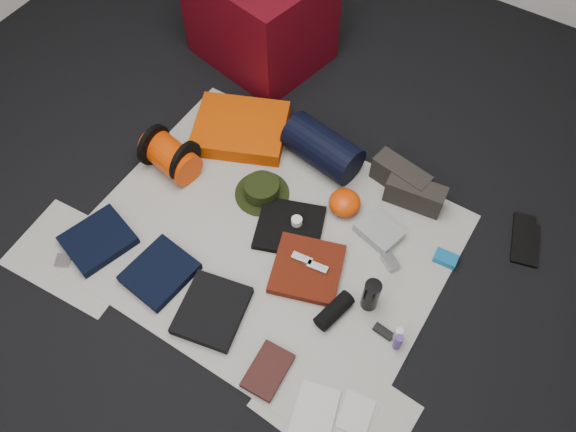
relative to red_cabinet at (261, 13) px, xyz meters
The scene contains 37 objects.
floor 1.30m from the red_cabinet, 55.22° to the right, with size 4.50×4.50×0.02m, color black.
newspaper_mat 1.29m from the red_cabinet, 55.22° to the right, with size 1.60×1.30×0.01m, color beige.
newspaper_sheet_front_left 1.61m from the red_cabinet, 89.22° to the right, with size 0.58×0.40×0.00m, color beige.
newspaper_sheet_front_right 2.08m from the red_cabinet, 48.29° to the right, with size 0.58×0.40×0.00m, color beige.
red_cabinet is the anchor object (origin of this frame).
sleeping_pad 0.67m from the red_cabinet, 66.64° to the right, with size 0.47×0.38×0.09m, color #D34402.
stuff_sack 0.97m from the red_cabinet, 85.03° to the right, with size 0.17×0.17×0.29m, color #D33603.
sack_strap_left 0.96m from the red_cabinet, 91.08° to the right, with size 0.22×0.22×0.03m, color black.
sack_strap_right 0.98m from the red_cabinet, 79.08° to the right, with size 0.22×0.22×0.03m, color black.
navy_duffel 0.88m from the red_cabinet, 35.87° to the right, with size 0.20×0.20×0.39m, color black.
boonie_brim 1.05m from the red_cabinet, 56.44° to the right, with size 0.27×0.27×0.01m, color black.
boonie_crown 1.04m from the red_cabinet, 56.44° to the right, with size 0.17×0.17×0.07m, color black.
hiking_boot_left 1.20m from the red_cabinet, 21.69° to the right, with size 0.29×0.11×0.14m, color #292520.
hiking_boot_right 1.32m from the red_cabinet, 22.24° to the right, with size 0.28×0.10×0.14m, color #292520.
flip_flop_left 1.80m from the red_cabinet, 13.08° to the right, with size 0.10×0.28×0.02m, color black.
flip_flop_right 1.84m from the red_cabinet, 13.27° to the right, with size 0.09×0.23×0.01m, color black.
trousers_navy_a 1.50m from the red_cabinet, 87.30° to the right, with size 0.25×0.29×0.05m, color black.
trousers_navy_b 1.54m from the red_cabinet, 73.97° to the right, with size 0.25×0.29×0.04m, color black.
trousers_charcoal 1.67m from the red_cabinet, 63.88° to the right, with size 0.27×0.30×0.05m, color black.
black_tshirt 1.25m from the red_cabinet, 50.31° to the right, with size 0.31×0.28×0.03m, color black.
red_shirt 1.48m from the red_cabinet, 48.36° to the right, with size 0.30×0.30×0.04m, color #561609.
orange_stuff_sack 1.20m from the red_cabinet, 36.73° to the right, with size 0.16×0.16×0.10m, color #D33603.
first_aid_pouch 1.39m from the red_cabinet, 32.80° to the right, with size 0.20×0.15×0.05m, color gray.
water_bottle 1.68m from the red_cabinet, 40.27° to the right, with size 0.07×0.07×0.18m, color black.
speaker 1.70m from the red_cabinet, 45.79° to the right, with size 0.07×0.07×0.19m, color black.
compact_camera 1.55m from the red_cabinet, 34.01° to the right, with size 0.09×0.05×0.03m, color #A5A4A9.
cyan_case 1.65m from the red_cabinet, 25.55° to the right, with size 0.10×0.07×0.03m, color #0F5E97.
toiletry_purple 1.90m from the red_cabinet, 39.09° to the right, with size 0.03×0.03×0.10m, color #492780.
toiletry_clear 1.87m from the red_cabinet, 38.73° to the right, with size 0.03×0.03×0.10m, color #BBC0BB.
paperback_book 1.91m from the red_cabinet, 55.68° to the right, with size 0.14×0.22×0.03m, color black.
map_booklet 2.10m from the red_cabinet, 50.74° to the right, with size 0.16×0.23×0.01m, color #B9BAB1.
map_printout 2.12m from the red_cabinet, 46.28° to the right, with size 0.12×0.15×0.01m, color #B9BAB1.
sunglasses 1.83m from the red_cabinet, 39.95° to the right, with size 0.09×0.04×0.02m, color black.
key_cluster 1.66m from the red_cabinet, 90.11° to the right, with size 0.07×0.07×0.01m, color #A5A4A9.
tape_roll 1.24m from the red_cabinet, 48.68° to the right, with size 0.05×0.05×0.04m, color silver.
energy_bar_a 1.43m from the red_cabinet, 49.03° to the right, with size 0.10×0.04×0.01m, color #A5A4A9.
energy_bar_b 1.48m from the red_cabinet, 46.67° to the right, with size 0.10×0.04×0.01m, color #A5A4A9.
Camera 1 is at (0.78, -1.06, 2.28)m, focal length 35.00 mm.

